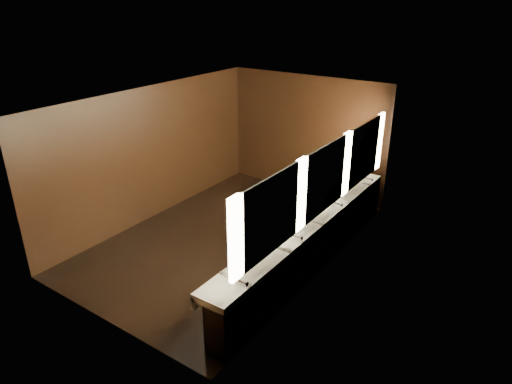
% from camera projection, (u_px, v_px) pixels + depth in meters
% --- Properties ---
extents(floor, '(6.00, 6.00, 0.00)m').
position_uv_depth(floor, '(230.00, 239.00, 9.06)').
color(floor, black).
rests_on(floor, ground).
extents(ceiling, '(4.00, 6.00, 0.02)m').
position_uv_depth(ceiling, '(226.00, 98.00, 7.93)').
color(ceiling, '#2D2D2B').
rests_on(ceiling, wall_back).
extents(wall_back, '(4.00, 0.02, 2.80)m').
position_uv_depth(wall_back, '(306.00, 135.00, 10.76)').
color(wall_back, black).
rests_on(wall_back, floor).
extents(wall_front, '(4.00, 0.02, 2.80)m').
position_uv_depth(wall_front, '(94.00, 239.00, 6.23)').
color(wall_front, black).
rests_on(wall_front, floor).
extents(wall_left, '(0.02, 6.00, 2.80)m').
position_uv_depth(wall_left, '(153.00, 154.00, 9.53)').
color(wall_left, black).
rests_on(wall_left, floor).
extents(wall_right, '(0.02, 6.00, 2.80)m').
position_uv_depth(wall_right, '(325.00, 198.00, 7.46)').
color(wall_right, black).
rests_on(wall_right, floor).
extents(sink_counter, '(0.55, 5.40, 1.01)m').
position_uv_depth(sink_counter, '(311.00, 243.00, 7.93)').
color(sink_counter, black).
rests_on(sink_counter, floor).
extents(mirror_band, '(0.06, 5.03, 1.15)m').
position_uv_depth(mirror_band, '(325.00, 178.00, 7.33)').
color(mirror_band, '#FFF0C0').
rests_on(mirror_band, wall_right).
extents(person, '(0.49, 0.65, 1.64)m').
position_uv_depth(person, '(264.00, 231.00, 7.65)').
color(person, '#92C0DA').
rests_on(person, floor).
extents(trash_bin, '(0.42, 0.42, 0.61)m').
position_uv_depth(trash_bin, '(265.00, 278.00, 7.28)').
color(trash_bin, black).
rests_on(trash_bin, floor).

